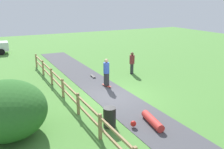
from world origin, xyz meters
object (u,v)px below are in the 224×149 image
skater_fallen (151,121)px  skateboard_loose (93,76)px  bystander_maroon (132,62)px  skater_riding (106,71)px  bush_large (7,109)px  trash_bin (110,117)px

skater_fallen → skateboard_loose: bearing=86.1°
skater_fallen → bystander_maroon: bearing=64.4°
skater_riding → skater_fallen: 5.66m
bush_large → skateboard_loose: bush_large is taller
bush_large → trash_bin: size_ratio=4.28×
bush_large → skateboard_loose: 8.66m
trash_bin → skateboard_loose: size_ratio=1.11×
trash_bin → skater_fallen: trash_bin is taller
bystander_maroon → skateboard_loose: bearing=171.1°
skateboard_loose → bystander_maroon: bearing=-8.9°
trash_bin → skater_fallen: 1.87m
bush_large → skater_fallen: 6.15m
skater_riding → skater_fallen: bearing=-95.1°
skateboard_loose → bystander_maroon: 3.18m
skateboard_loose → trash_bin: bearing=-107.3°
skater_riding → bystander_maroon: 3.61m
trash_bin → bystander_maroon: bearing=51.9°
skater_riding → skater_fallen: size_ratio=1.12×
skater_riding → skateboard_loose: skater_riding is taller
skater_riding → bystander_maroon: (3.07, 1.89, -0.14)m
trash_bin → skater_fallen: (1.71, -0.72, -0.25)m
skateboard_loose → skater_fallen: bearing=-93.9°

